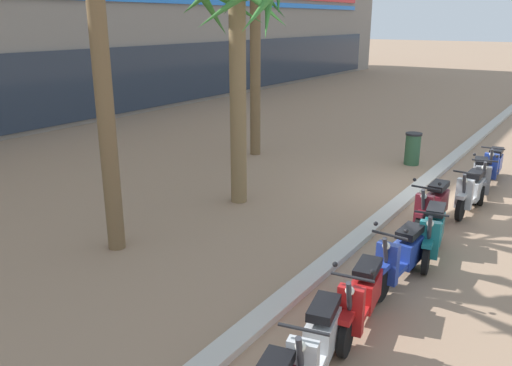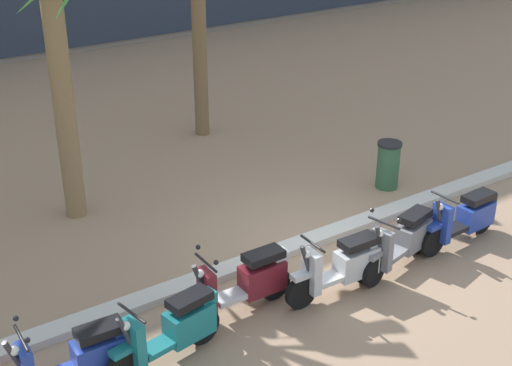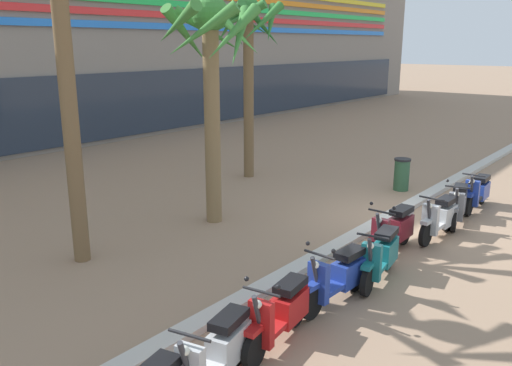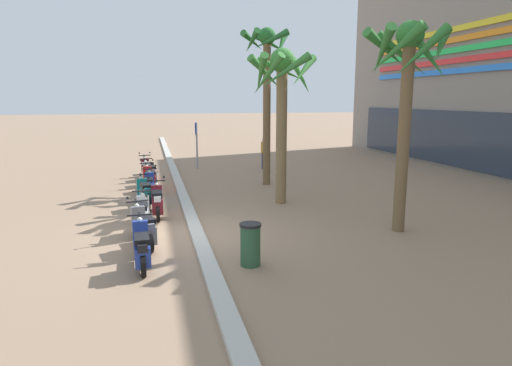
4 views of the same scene
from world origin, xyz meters
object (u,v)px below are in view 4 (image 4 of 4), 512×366
(scooter_red_second_in_line, at_px, (150,179))
(scooter_teal_far_back, at_px, (145,194))
(scooter_silver_gap_after_mid, at_px, (150,174))
(scooter_maroon_last_in_row, at_px, (157,202))
(scooter_maroon_mid_centre, at_px, (148,169))
(palm_tree_far_corner, at_px, (407,74))
(scooter_grey_mid_rear, at_px, (144,229))
(scooter_blue_lead_nearest, at_px, (142,248))
(scooter_silver_tail_end, at_px, (143,216))
(pedestrian_window_shopping, at_px, (264,152))
(crossing_sign, at_px, (196,140))
(palm_tree_by_mall_entrance, at_px, (266,69))
(scooter_blue_mid_front, at_px, (149,187))
(palm_tree_near_sign, at_px, (281,89))
(litter_bin, at_px, (250,244))

(scooter_red_second_in_line, height_order, scooter_teal_far_back, scooter_red_second_in_line)
(scooter_silver_gap_after_mid, xyz_separation_m, scooter_maroon_last_in_row, (5.55, 0.20, 0.02))
(scooter_maroon_mid_centre, relative_size, palm_tree_far_corner, 0.31)
(scooter_grey_mid_rear, height_order, scooter_blue_lead_nearest, scooter_grey_mid_rear)
(scooter_silver_tail_end, relative_size, scooter_blue_lead_nearest, 0.97)
(scooter_red_second_in_line, relative_size, pedestrian_window_shopping, 1.08)
(scooter_grey_mid_rear, height_order, crossing_sign, crossing_sign)
(scooter_blue_lead_nearest, xyz_separation_m, crossing_sign, (-13.47, 2.63, 1.06))
(scooter_blue_lead_nearest, xyz_separation_m, palm_tree_by_mall_entrance, (-8.51, 5.04, 4.33))
(scooter_red_second_in_line, xyz_separation_m, scooter_grey_mid_rear, (6.98, -0.17, 0.00))
(scooter_maroon_mid_centre, bearing_deg, scooter_blue_mid_front, 0.48)
(palm_tree_near_sign, xyz_separation_m, litter_bin, (5.51, -2.34, -3.44))
(scooter_maroon_last_in_row, relative_size, palm_tree_near_sign, 0.35)
(pedestrian_window_shopping, bearing_deg, palm_tree_near_sign, -10.51)
(scooter_grey_mid_rear, relative_size, crossing_sign, 0.75)
(scooter_blue_mid_front, distance_m, palm_tree_far_corner, 9.52)
(scooter_teal_far_back, height_order, palm_tree_far_corner, palm_tree_far_corner)
(scooter_maroon_last_in_row, distance_m, scooter_silver_tail_end, 1.52)
(scooter_red_second_in_line, bearing_deg, palm_tree_by_mall_entrance, 91.36)
(scooter_grey_mid_rear, height_order, palm_tree_near_sign, palm_tree_near_sign)
(scooter_red_second_in_line, height_order, palm_tree_by_mall_entrance, palm_tree_by_mall_entrance)
(scooter_teal_far_back, bearing_deg, scooter_maroon_mid_centre, 178.86)
(scooter_blue_lead_nearest, xyz_separation_m, palm_tree_far_corner, (-1.14, 6.84, 3.79))
(litter_bin, bearing_deg, scooter_blue_mid_front, -163.62)
(scooter_maroon_last_in_row, relative_size, palm_tree_by_mall_entrance, 0.29)
(scooter_teal_far_back, bearing_deg, scooter_maroon_last_in_row, 15.46)
(scooter_maroon_mid_centre, relative_size, scooter_blue_mid_front, 0.94)
(scooter_red_second_in_line, xyz_separation_m, scooter_blue_mid_front, (1.60, -0.03, 0.00))
(scooter_maroon_last_in_row, xyz_separation_m, palm_tree_far_corner, (3.03, 6.42, 3.77))
(palm_tree_far_corner, bearing_deg, crossing_sign, -161.14)
(palm_tree_by_mall_entrance, bearing_deg, scooter_blue_lead_nearest, -30.63)
(scooter_maroon_mid_centre, relative_size, scooter_blue_lead_nearest, 0.94)
(litter_bin, bearing_deg, scooter_silver_tail_end, -143.59)
(scooter_maroon_last_in_row, relative_size, scooter_grey_mid_rear, 1.02)
(scooter_silver_gap_after_mid, relative_size, scooter_blue_mid_front, 0.98)
(scooter_grey_mid_rear, relative_size, palm_tree_by_mall_entrance, 0.28)
(scooter_blue_mid_front, relative_size, pedestrian_window_shopping, 1.12)
(crossing_sign, bearing_deg, scooter_grey_mid_rear, -12.13)
(scooter_silver_tail_end, bearing_deg, palm_tree_near_sign, 117.13)
(scooter_blue_mid_front, xyz_separation_m, scooter_teal_far_back, (1.24, -0.14, 0.01))
(scooter_silver_tail_end, bearing_deg, scooter_blue_mid_front, 177.34)
(scooter_blue_lead_nearest, bearing_deg, palm_tree_far_corner, 99.45)
(pedestrian_window_shopping, bearing_deg, scooter_silver_tail_end, -31.39)
(scooter_maroon_mid_centre, xyz_separation_m, scooter_maroon_last_in_row, (6.83, 0.27, 0.02))
(scooter_maroon_last_in_row, bearing_deg, scooter_teal_far_back, -164.54)
(scooter_blue_mid_front, height_order, crossing_sign, crossing_sign)
(scooter_blue_mid_front, xyz_separation_m, litter_bin, (7.21, 2.12, 0.04))
(palm_tree_by_mall_entrance, height_order, pedestrian_window_shopping, palm_tree_by_mall_entrance)
(palm_tree_near_sign, bearing_deg, scooter_blue_lead_nearest, -42.32)
(pedestrian_window_shopping, bearing_deg, litter_bin, -15.99)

